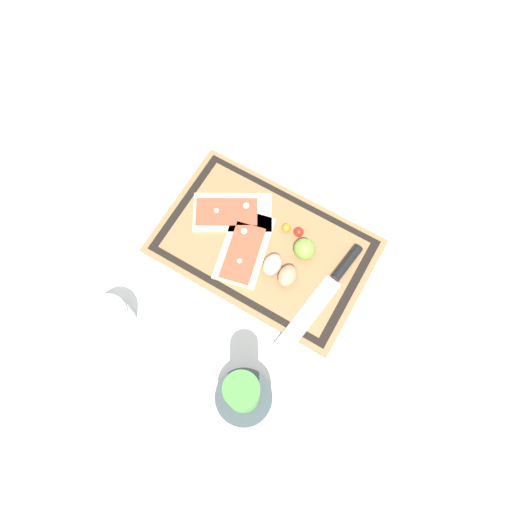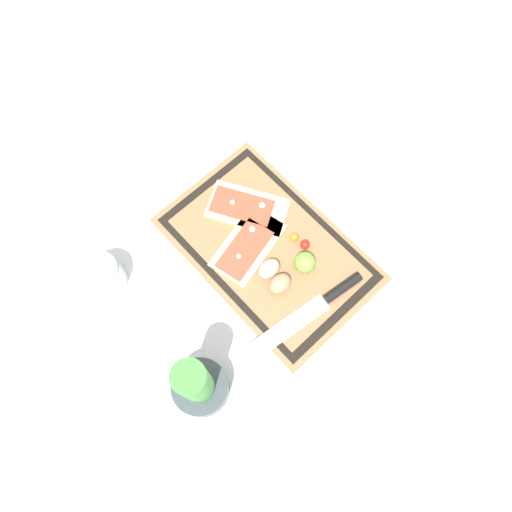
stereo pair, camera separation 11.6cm
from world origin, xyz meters
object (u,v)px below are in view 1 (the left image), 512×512
at_px(pizza_slice_near, 231,212).
at_px(egg_pink, 273,265).
at_px(sauce_jar, 113,319).
at_px(pizza_slice_far, 244,249).
at_px(knife, 334,280).
at_px(egg_brown, 288,276).
at_px(cherry_tomato_red, 299,232).
at_px(cherry_tomato_yellow, 286,228).
at_px(lime, 305,249).
at_px(herb_pot, 243,396).

height_order(pizza_slice_near, egg_pink, egg_pink).
bearing_deg(sauce_jar, pizza_slice_far, -119.08).
relative_size(knife, sauce_jar, 3.36).
relative_size(egg_brown, sauce_jar, 0.60).
xyz_separation_m(pizza_slice_near, cherry_tomato_red, (-0.17, -0.03, 0.01)).
xyz_separation_m(egg_pink, cherry_tomato_yellow, (0.02, -0.10, -0.01)).
relative_size(cherry_tomato_red, sauce_jar, 0.26).
height_order(pizza_slice_far, egg_brown, egg_brown).
distance_m(pizza_slice_near, pizza_slice_far, 0.10).
bearing_deg(cherry_tomato_yellow, pizza_slice_near, 12.05).
distance_m(lime, herb_pot, 0.37).
xyz_separation_m(pizza_slice_near, sauce_jar, (0.09, 0.36, 0.02)).
relative_size(pizza_slice_near, sauce_jar, 2.36).
height_order(pizza_slice_far, herb_pot, herb_pot).
distance_m(pizza_slice_near, egg_pink, 0.17).
xyz_separation_m(pizza_slice_far, herb_pot, (-0.18, 0.29, 0.07)).
bearing_deg(lime, pizza_slice_near, -0.43).
xyz_separation_m(pizza_slice_far, cherry_tomato_yellow, (-0.06, -0.10, 0.01)).
bearing_deg(cherry_tomato_red, herb_pot, 101.93).
bearing_deg(egg_brown, egg_pink, -8.09).
bearing_deg(egg_pink, knife, -162.98).
xyz_separation_m(pizza_slice_near, egg_brown, (-0.20, 0.08, 0.02)).
bearing_deg(pizza_slice_far, knife, -170.19).
distance_m(egg_brown, cherry_tomato_yellow, 0.12).
bearing_deg(lime, knife, 163.69).
distance_m(lime, sauce_jar, 0.46).
xyz_separation_m(knife, lime, (0.09, -0.03, 0.02)).
xyz_separation_m(egg_pink, sauce_jar, (0.24, 0.29, 0.00)).
relative_size(egg_pink, cherry_tomato_red, 2.34).
bearing_deg(lime, egg_pink, 56.62).
xyz_separation_m(egg_pink, lime, (-0.05, -0.07, 0.00)).
height_order(knife, lime, lime).
bearing_deg(cherry_tomato_red, knife, 153.58).
xyz_separation_m(egg_pink, cherry_tomato_red, (-0.01, -0.11, -0.01)).
distance_m(egg_pink, cherry_tomato_yellow, 0.10).
xyz_separation_m(egg_brown, lime, (-0.00, -0.08, 0.00)).
relative_size(cherry_tomato_yellow, herb_pot, 0.08).
distance_m(pizza_slice_near, herb_pot, 0.44).
relative_size(pizza_slice_far, egg_brown, 3.72).
height_order(knife, cherry_tomato_red, cherry_tomato_red).
height_order(pizza_slice_near, cherry_tomato_red, same).
relative_size(egg_pink, herb_pot, 0.22).
height_order(egg_pink, herb_pot, herb_pot).
height_order(knife, egg_brown, egg_brown).
xyz_separation_m(pizza_slice_far, lime, (-0.13, -0.07, 0.02)).
distance_m(pizza_slice_far, egg_brown, 0.12).
relative_size(knife, cherry_tomato_red, 13.07).
bearing_deg(egg_brown, sauce_jar, 44.67).
relative_size(knife, lime, 6.10).
height_order(knife, egg_pink, egg_pink).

